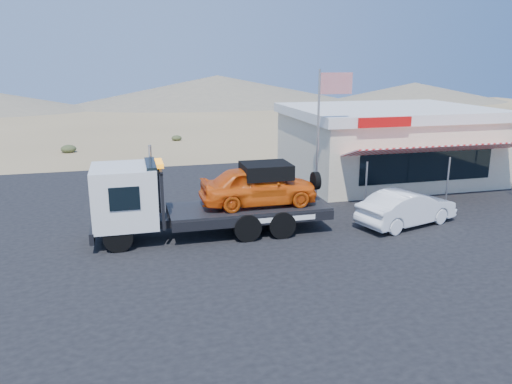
{
  "coord_description": "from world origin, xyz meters",
  "views": [
    {
      "loc": [
        -3.24,
        -15.52,
        6.39
      ],
      "look_at": [
        1.37,
        2.28,
        1.5
      ],
      "focal_mm": 35.0,
      "sensor_mm": 36.0,
      "label": 1
    }
  ],
  "objects_px": {
    "tow_truck": "(206,195)",
    "flagpole": "(323,123)",
    "jerky_store": "(386,142)",
    "white_sedan": "(407,208)"
  },
  "relations": [
    {
      "from": "jerky_store",
      "to": "tow_truck",
      "type": "bearing_deg",
      "value": -148.41
    },
    {
      "from": "white_sedan",
      "to": "jerky_store",
      "type": "bearing_deg",
      "value": -39.38
    },
    {
      "from": "jerky_store",
      "to": "white_sedan",
      "type": "bearing_deg",
      "value": -112.67
    },
    {
      "from": "jerky_store",
      "to": "flagpole",
      "type": "bearing_deg",
      "value": -141.21
    },
    {
      "from": "flagpole",
      "to": "white_sedan",
      "type": "bearing_deg",
      "value": -54.07
    },
    {
      "from": "tow_truck",
      "to": "white_sedan",
      "type": "height_order",
      "value": "tow_truck"
    },
    {
      "from": "flagpole",
      "to": "jerky_store",
      "type": "bearing_deg",
      "value": 38.79
    },
    {
      "from": "tow_truck",
      "to": "white_sedan",
      "type": "relative_size",
      "value": 2.03
    },
    {
      "from": "tow_truck",
      "to": "white_sedan",
      "type": "distance_m",
      "value": 7.94
    },
    {
      "from": "tow_truck",
      "to": "flagpole",
      "type": "height_order",
      "value": "flagpole"
    }
  ]
}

